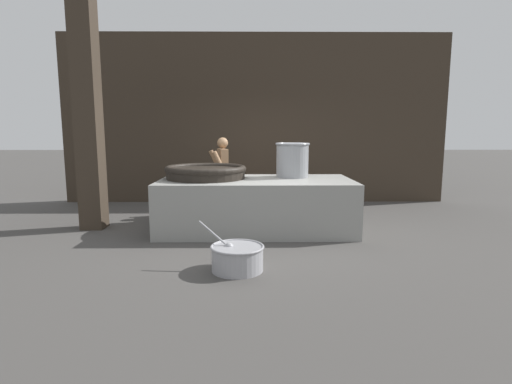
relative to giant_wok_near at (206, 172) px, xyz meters
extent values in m
plane|color=#474442|center=(0.84, -0.11, -0.96)|extent=(60.00, 60.00, 0.00)
cube|color=#382D23|center=(0.84, 2.68, 0.94)|extent=(8.74, 0.24, 3.80)
cube|color=#382D23|center=(-1.90, 0.03, 0.94)|extent=(0.37, 0.37, 3.80)
cube|color=gray|center=(0.84, -0.11, -0.54)|extent=(3.14, 1.55, 0.85)
cylinder|color=black|center=(0.00, 0.00, -0.03)|extent=(1.30, 1.30, 0.16)
torus|color=black|center=(0.00, 0.00, 0.05)|extent=(1.35, 1.35, 0.10)
cylinder|color=gray|center=(1.46, 0.19, 0.17)|extent=(0.55, 0.55, 0.57)
torus|color=gray|center=(1.46, 0.19, 0.45)|extent=(0.59, 0.59, 0.04)
cylinder|color=#9E7551|center=(0.22, 1.05, -0.59)|extent=(0.11, 0.11, 0.74)
cylinder|color=#9E7551|center=(0.19, 1.20, -0.59)|extent=(0.11, 0.11, 0.74)
cube|color=#722D4C|center=(0.20, 1.12, -0.44)|extent=(0.23, 0.26, 0.48)
cube|color=#9E7551|center=(0.20, 1.12, 0.05)|extent=(0.25, 0.47, 0.55)
cylinder|color=#9E7551|center=(0.17, 0.88, 0.05)|extent=(0.31, 0.16, 0.51)
cylinder|color=#9E7551|center=(0.06, 1.32, 0.05)|extent=(0.31, 0.16, 0.51)
sphere|color=#9E7551|center=(0.20, 1.12, 0.44)|extent=(0.21, 0.21, 0.21)
cylinder|color=#9E9EA3|center=(0.60, -2.10, -0.82)|extent=(0.61, 0.61, 0.29)
torus|color=#9E9EA3|center=(0.60, -2.10, -0.67)|extent=(0.64, 0.64, 0.03)
cylinder|color=orange|center=(0.60, -2.10, -0.75)|extent=(0.53, 0.53, 0.07)
cylinder|color=orange|center=(0.54, -2.03, -0.70)|extent=(0.04, 0.03, 0.03)
cylinder|color=orange|center=(0.46, -2.25, -0.70)|extent=(0.03, 0.05, 0.03)
cylinder|color=orange|center=(0.61, -2.18, -0.70)|extent=(0.03, 0.03, 0.03)
cylinder|color=orange|center=(0.56, -2.05, -0.70)|extent=(0.06, 0.06, 0.04)
cylinder|color=orange|center=(0.53, -1.97, -0.70)|extent=(0.07, 0.07, 0.04)
cylinder|color=orange|center=(0.56, -2.15, -0.70)|extent=(0.05, 0.05, 0.03)
sphere|color=#9E9EA3|center=(0.50, -2.06, -0.69)|extent=(0.11, 0.11, 0.11)
cylinder|color=#9E9EA3|center=(0.32, -1.99, -0.55)|extent=(0.39, 0.18, 0.30)
camera|label=1|loc=(0.77, -6.62, 0.65)|focal=28.00mm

